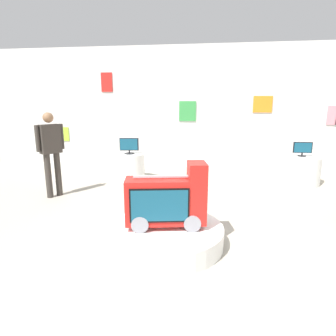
{
  "coord_description": "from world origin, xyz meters",
  "views": [
    {
      "loc": [
        0.28,
        -3.42,
        1.86
      ],
      "look_at": [
        -0.34,
        1.02,
        0.83
      ],
      "focal_mm": 30.55,
      "sensor_mm": 36.0,
      "label": 1
    }
  ],
  "objects_px": {
    "display_pedestal_center_rear": "(130,167)",
    "tv_on_center_rear": "(129,146)",
    "main_display_pedestal": "(166,235)",
    "novelty_firetruck_tv": "(167,201)",
    "display_pedestal_left_rear": "(300,170)",
    "tv_on_left_rear": "(303,149)",
    "shopper_browsing_rear": "(51,148)"
  },
  "relations": [
    {
      "from": "display_pedestal_left_rear",
      "to": "tv_on_left_rear",
      "type": "bearing_deg",
      "value": -93.26
    },
    {
      "from": "main_display_pedestal",
      "to": "tv_on_center_rear",
      "type": "relative_size",
      "value": 3.37
    },
    {
      "from": "tv_on_left_rear",
      "to": "display_pedestal_center_rear",
      "type": "xyz_separation_m",
      "value": [
        -4.03,
        -0.22,
        -0.51
      ]
    },
    {
      "from": "display_pedestal_left_rear",
      "to": "shopper_browsing_rear",
      "type": "relative_size",
      "value": 0.52
    },
    {
      "from": "main_display_pedestal",
      "to": "novelty_firetruck_tv",
      "type": "bearing_deg",
      "value": -7.58
    },
    {
      "from": "main_display_pedestal",
      "to": "shopper_browsing_rear",
      "type": "xyz_separation_m",
      "value": [
        -2.52,
        1.68,
        0.86
      ]
    },
    {
      "from": "main_display_pedestal",
      "to": "tv_on_left_rear",
      "type": "height_order",
      "value": "tv_on_left_rear"
    },
    {
      "from": "novelty_firetruck_tv",
      "to": "tv_on_center_rear",
      "type": "bearing_deg",
      "value": 113.63
    },
    {
      "from": "novelty_firetruck_tv",
      "to": "shopper_browsing_rear",
      "type": "relative_size",
      "value": 0.64
    },
    {
      "from": "novelty_firetruck_tv",
      "to": "display_pedestal_center_rear",
      "type": "distance_m",
      "value": 3.42
    },
    {
      "from": "shopper_browsing_rear",
      "to": "tv_on_left_rear",
      "type": "bearing_deg",
      "value": 17.69
    },
    {
      "from": "novelty_firetruck_tv",
      "to": "display_pedestal_left_rear",
      "type": "xyz_separation_m",
      "value": [
        2.66,
        3.35,
        -0.28
      ]
    },
    {
      "from": "display_pedestal_center_rear",
      "to": "shopper_browsing_rear",
      "type": "height_order",
      "value": "shopper_browsing_rear"
    },
    {
      "from": "main_display_pedestal",
      "to": "novelty_firetruck_tv",
      "type": "xyz_separation_m",
      "value": [
        0.02,
        -0.0,
        0.48
      ]
    },
    {
      "from": "tv_on_left_rear",
      "to": "shopper_browsing_rear",
      "type": "xyz_separation_m",
      "value": [
        -5.21,
        -1.66,
        0.16
      ]
    },
    {
      "from": "novelty_firetruck_tv",
      "to": "tv_on_center_rear",
      "type": "xyz_separation_m",
      "value": [
        -1.37,
        3.12,
        0.24
      ]
    },
    {
      "from": "novelty_firetruck_tv",
      "to": "display_pedestal_left_rear",
      "type": "bearing_deg",
      "value": 51.55
    },
    {
      "from": "tv_on_center_rear",
      "to": "shopper_browsing_rear",
      "type": "xyz_separation_m",
      "value": [
        -1.18,
        -1.44,
        0.14
      ]
    },
    {
      "from": "display_pedestal_left_rear",
      "to": "tv_on_center_rear",
      "type": "distance_m",
      "value": 4.07
    },
    {
      "from": "main_display_pedestal",
      "to": "display_pedestal_center_rear",
      "type": "bearing_deg",
      "value": 113.28
    },
    {
      "from": "display_pedestal_left_rear",
      "to": "novelty_firetruck_tv",
      "type": "bearing_deg",
      "value": -128.45
    },
    {
      "from": "display_pedestal_left_rear",
      "to": "tv_on_left_rear",
      "type": "xyz_separation_m",
      "value": [
        -0.0,
        -0.0,
        0.51
      ]
    },
    {
      "from": "novelty_firetruck_tv",
      "to": "shopper_browsing_rear",
      "type": "bearing_deg",
      "value": 146.46
    },
    {
      "from": "display_pedestal_center_rear",
      "to": "tv_on_center_rear",
      "type": "distance_m",
      "value": 0.52
    },
    {
      "from": "novelty_firetruck_tv",
      "to": "tv_on_left_rear",
      "type": "bearing_deg",
      "value": 51.52
    },
    {
      "from": "novelty_firetruck_tv",
      "to": "tv_on_left_rear",
      "type": "distance_m",
      "value": 4.28
    },
    {
      "from": "tv_on_left_rear",
      "to": "shopper_browsing_rear",
      "type": "bearing_deg",
      "value": -162.31
    },
    {
      "from": "novelty_firetruck_tv",
      "to": "tv_on_center_rear",
      "type": "height_order",
      "value": "novelty_firetruck_tv"
    },
    {
      "from": "tv_on_left_rear",
      "to": "display_pedestal_center_rear",
      "type": "distance_m",
      "value": 4.07
    },
    {
      "from": "shopper_browsing_rear",
      "to": "display_pedestal_center_rear",
      "type": "bearing_deg",
      "value": 50.67
    },
    {
      "from": "tv_on_center_rear",
      "to": "main_display_pedestal",
      "type": "bearing_deg",
      "value": -66.69
    },
    {
      "from": "display_pedestal_left_rear",
      "to": "tv_on_left_rear",
      "type": "relative_size",
      "value": 2.07
    }
  ]
}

